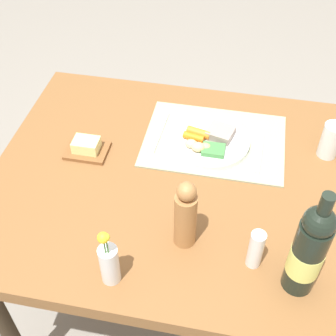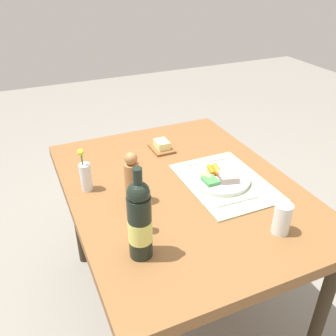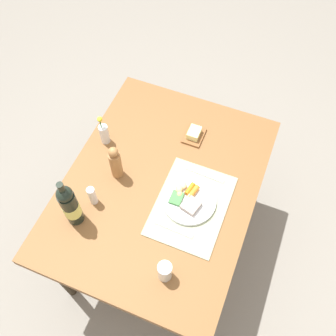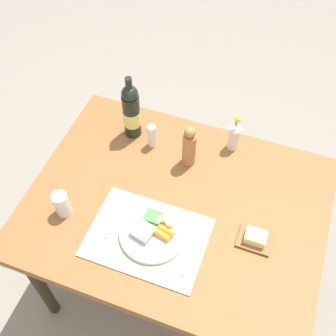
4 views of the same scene
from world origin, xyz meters
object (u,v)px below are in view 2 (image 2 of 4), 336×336
at_px(pepper_mill, 132,179).
at_px(salt_shaker, 140,218).
at_px(knife, 205,161).
at_px(wine_bottle, 140,221).
at_px(dinner_plate, 219,178).
at_px(flower_vase, 85,175).
at_px(dining_table, 181,200).
at_px(water_tumbler, 282,220).
at_px(butter_dish, 162,146).
at_px(fork, 237,201).

bearing_deg(pepper_mill, salt_shaker, 168.72).
distance_m(knife, wine_bottle, 0.66).
xyz_separation_m(dinner_plate, salt_shaker, (-0.17, 0.42, 0.04)).
xyz_separation_m(dinner_plate, flower_vase, (0.17, 0.53, 0.05)).
bearing_deg(dining_table, pepper_mill, 95.68).
distance_m(dining_table, water_tumbler, 0.46).
height_order(butter_dish, salt_shaker, salt_shaker).
relative_size(dining_table, butter_dish, 9.20).
bearing_deg(water_tumbler, butter_dish, 10.44).
bearing_deg(butter_dish, flower_vase, 115.52).
xyz_separation_m(knife, water_tumbler, (-0.54, -0.01, 0.04)).
distance_m(knife, flower_vase, 0.55).
xyz_separation_m(dinner_plate, water_tumbler, (-0.37, -0.03, 0.03)).
bearing_deg(butter_dish, dining_table, 171.24).
bearing_deg(dinner_plate, wine_bottle, 121.29).
distance_m(dinner_plate, flower_vase, 0.56).
bearing_deg(salt_shaker, butter_dish, -29.89).
bearing_deg(wine_bottle, butter_dish, -28.20).
xyz_separation_m(dining_table, dinner_plate, (-0.04, -0.16, 0.09)).
relative_size(dining_table, dinner_plate, 4.65).
distance_m(knife, butter_dish, 0.24).
height_order(dinner_plate, pepper_mill, pepper_mill).
xyz_separation_m(fork, knife, (0.33, -0.03, 0.00)).
distance_m(salt_shaker, water_tumbler, 0.49).
xyz_separation_m(butter_dish, salt_shaker, (-0.54, 0.31, 0.04)).
bearing_deg(water_tumbler, wine_bottle, 79.24).
bearing_deg(water_tumbler, flower_vase, 45.96).
height_order(dinner_plate, water_tumbler, water_tumbler).
bearing_deg(knife, wine_bottle, 135.62).
bearing_deg(dining_table, flower_vase, 69.93).
bearing_deg(flower_vase, dinner_plate, -107.94).
bearing_deg(salt_shaker, dining_table, -51.78).
bearing_deg(butter_dish, knife, -147.52).
bearing_deg(water_tumbler, dining_table, 24.96).
bearing_deg(pepper_mill, butter_dish, -37.42).
height_order(knife, water_tumbler, water_tumbler).
xyz_separation_m(dining_table, wine_bottle, (-0.31, 0.30, 0.21)).
relative_size(dinner_plate, knife, 1.27).
distance_m(wine_bottle, water_tumbler, 0.50).
height_order(butter_dish, water_tumbler, water_tumbler).
xyz_separation_m(salt_shaker, water_tumbler, (-0.20, -0.45, -0.01)).
relative_size(knife, wine_bottle, 0.62).
bearing_deg(water_tumbler, fork, 10.97).
bearing_deg(butter_dish, salt_shaker, 150.11).
relative_size(dinner_plate, butter_dish, 1.98).
relative_size(fork, butter_dish, 1.41).
distance_m(fork, wine_bottle, 0.48).
bearing_deg(water_tumbler, salt_shaker, 65.80).
height_order(dinner_plate, knife, dinner_plate).
distance_m(dining_table, wine_bottle, 0.48).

